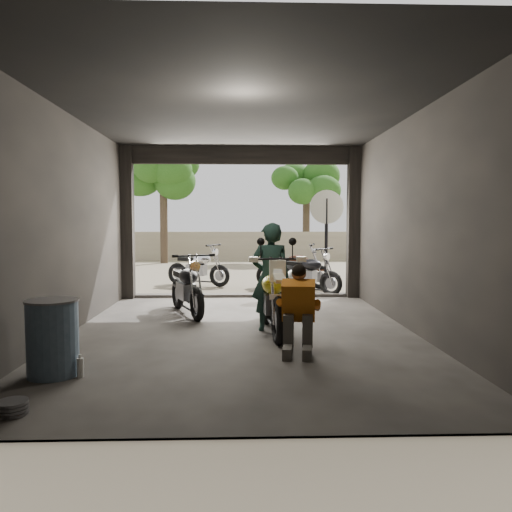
{
  "coord_description": "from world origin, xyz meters",
  "views": [
    {
      "loc": [
        -0.04,
        -7.15,
        1.64
      ],
      "look_at": [
        0.22,
        0.6,
        1.1
      ],
      "focal_mm": 35.0,
      "sensor_mm": 36.0,
      "label": 1
    }
  ],
  "objects": [
    {
      "name": "ground",
      "position": [
        0.0,
        0.0,
        0.0
      ],
      "size": [
        80.0,
        80.0,
        0.0
      ],
      "primitive_type": "plane",
      "color": "#7A6D56",
      "rests_on": "ground"
    },
    {
      "name": "garage",
      "position": [
        0.0,
        0.55,
        1.28
      ],
      "size": [
        7.0,
        7.13,
        3.2
      ],
      "color": "#2D2B28",
      "rests_on": "ground"
    },
    {
      "name": "boundary_wall",
      "position": [
        0.0,
        14.0,
        0.6
      ],
      "size": [
        18.0,
        0.3,
        1.2
      ],
      "primitive_type": "cube",
      "color": "gray",
      "rests_on": "ground"
    },
    {
      "name": "tree_left",
      "position": [
        -3.0,
        12.5,
        3.99
      ],
      "size": [
        2.2,
        2.2,
        5.6
      ],
      "color": "#382B1E",
      "rests_on": "ground"
    },
    {
      "name": "tree_right",
      "position": [
        2.8,
        14.0,
        3.56
      ],
      "size": [
        2.2,
        2.2,
        5.0
      ],
      "color": "#382B1E",
      "rests_on": "ground"
    },
    {
      "name": "main_bike",
      "position": [
        0.43,
        0.02,
        0.59
      ],
      "size": [
        0.85,
        1.81,
        1.18
      ],
      "primitive_type": null,
      "rotation": [
        0.0,
        0.0,
        0.07
      ],
      "color": "white",
      "rests_on": "ground"
    },
    {
      "name": "left_bike",
      "position": [
        -0.96,
        1.54,
        0.55
      ],
      "size": [
        1.21,
        1.75,
        1.1
      ],
      "primitive_type": null,
      "rotation": [
        0.0,
        0.0,
        0.37
      ],
      "color": "black",
      "rests_on": "ground"
    },
    {
      "name": "outside_bike_a",
      "position": [
        -1.1,
        5.52,
        0.53
      ],
      "size": [
        1.7,
        1.3,
        1.07
      ],
      "primitive_type": null,
      "rotation": [
        0.0,
        0.0,
        1.1
      ],
      "color": "black",
      "rests_on": "ground"
    },
    {
      "name": "outside_bike_b",
      "position": [
        1.28,
        4.98,
        0.55
      ],
      "size": [
        1.73,
        1.02,
        1.09
      ],
      "primitive_type": null,
      "rotation": [
        0.0,
        0.0,
        1.34
      ],
      "color": "#431F10",
      "rests_on": "ground"
    },
    {
      "name": "outside_bike_c",
      "position": [
        1.49,
        4.06,
        0.53
      ],
      "size": [
        1.61,
        1.5,
        1.06
      ],
      "primitive_type": null,
      "rotation": [
        0.0,
        0.0,
        0.87
      ],
      "color": "black",
      "rests_on": "ground"
    },
    {
      "name": "rider",
      "position": [
        0.42,
        0.18,
        0.81
      ],
      "size": [
        0.62,
        0.44,
        1.62
      ],
      "primitive_type": "imported",
      "rotation": [
        0.0,
        0.0,
        3.23
      ],
      "color": "#152B26",
      "rests_on": "ground"
    },
    {
      "name": "mechanic",
      "position": [
        0.68,
        -1.15,
        0.53
      ],
      "size": [
        0.65,
        0.81,
        1.07
      ],
      "primitive_type": null,
      "rotation": [
        0.0,
        0.0,
        -0.15
      ],
      "color": "orange",
      "rests_on": "ground"
    },
    {
      "name": "stool",
      "position": [
        0.91,
        2.1,
        0.4
      ],
      "size": [
        0.34,
        0.34,
        0.47
      ],
      "rotation": [
        0.0,
        0.0,
        0.2
      ],
      "color": "black",
      "rests_on": "ground"
    },
    {
      "name": "helmet",
      "position": [
        0.97,
        2.15,
        0.6
      ],
      "size": [
        0.28,
        0.3,
        0.26
      ],
      "primitive_type": "ellipsoid",
      "rotation": [
        0.0,
        0.0,
        -0.05
      ],
      "color": "white",
      "rests_on": "stool"
    },
    {
      "name": "oil_drum",
      "position": [
        -2.0,
        -1.93,
        0.41
      ],
      "size": [
        0.55,
        0.55,
        0.82
      ],
      "primitive_type": "cylinder",
      "rotation": [
        0.0,
        0.0,
        -0.04
      ],
      "color": "#42596F",
      "rests_on": "ground"
    },
    {
      "name": "sign_post",
      "position": [
        2.0,
        4.45,
        1.6
      ],
      "size": [
        0.79,
        0.08,
        2.37
      ],
      "rotation": [
        0.0,
        0.0,
        0.05
      ],
      "color": "black",
      "rests_on": "ground"
    }
  ]
}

